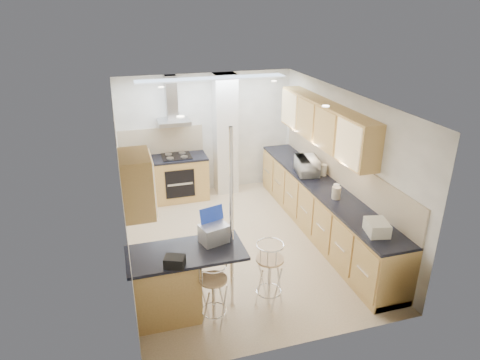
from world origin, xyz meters
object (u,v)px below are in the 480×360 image
object	(u,v)px
bar_stool_near	(214,294)
bar_stool_end	(269,274)
bread_bin	(377,227)
microwave	(307,166)
laptop	(214,233)

from	to	relation	value
bar_stool_near	bar_stool_end	world-z (taller)	bar_stool_end
bar_stool_near	bar_stool_end	xyz separation A→B (m)	(0.80, 0.16, 0.02)
bar_stool_end	bread_bin	bearing A→B (deg)	-64.17
microwave	bar_stool_near	bearing A→B (deg)	145.51
laptop	bar_stool_end	size ratio (longest dim) A/B	0.36
microwave	bar_stool_near	size ratio (longest dim) A/B	0.60
microwave	laptop	world-z (taller)	microwave
bar_stool_near	bar_stool_end	bearing A→B (deg)	20.52
bar_stool_end	bar_stool_near	bearing A→B (deg)	131.62
laptop	bread_bin	world-z (taller)	laptop
bar_stool_near	laptop	bearing A→B (deg)	83.10
bar_stool_end	bread_bin	xyz separation A→B (m)	(1.48, -0.11, 0.53)
bar_stool_end	bread_bin	distance (m)	1.58
bar_stool_near	microwave	bearing A→B (deg)	53.87
laptop	bar_stool_end	distance (m)	0.93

